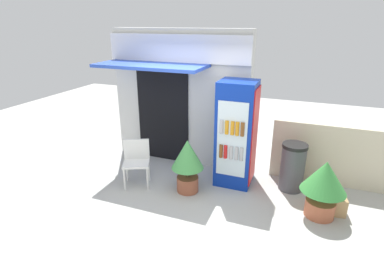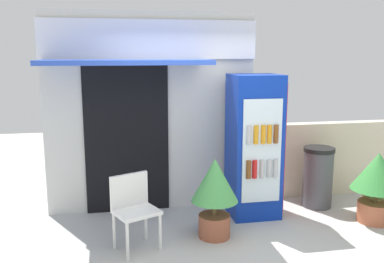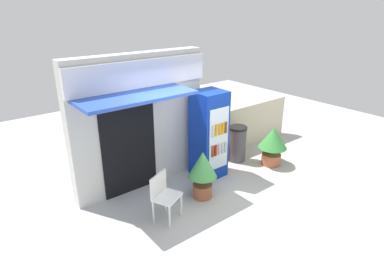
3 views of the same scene
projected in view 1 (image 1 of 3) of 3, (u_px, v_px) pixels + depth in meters
ground at (179, 206)px, 5.00m from camera, size 16.00×16.00×0.00m
storefront_building at (179, 95)px, 6.22m from camera, size 2.91×1.18×2.76m
drink_cooler at (236, 134)px, 5.42m from camera, size 0.67×0.68×1.94m
plastic_chair at (137, 159)px, 5.53m from camera, size 0.58×0.55×0.85m
potted_plant_near_shop at (187, 160)px, 5.24m from camera, size 0.57×0.57×0.98m
potted_plant_curbside at (324, 183)px, 4.55m from camera, size 0.68×0.68×0.94m
trash_bin at (292, 167)px, 5.36m from camera, size 0.44×0.44×0.88m
stone_boundary_wall at (350, 157)px, 5.44m from camera, size 2.75×0.20×1.15m
cardboard_box at (332, 204)px, 4.78m from camera, size 0.43×0.32×0.29m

